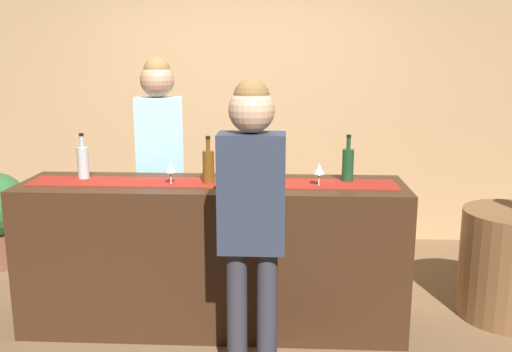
# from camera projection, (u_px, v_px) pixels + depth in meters

# --- Properties ---
(ground_plane) EXTENTS (10.00, 10.00, 0.00)m
(ground_plane) POSITION_uv_depth(u_px,v_px,m) (214.00, 323.00, 3.77)
(ground_plane) COLOR brown
(back_wall) EXTENTS (6.00, 0.12, 2.90)m
(back_wall) POSITION_uv_depth(u_px,v_px,m) (237.00, 88.00, 5.31)
(back_wall) COLOR tan
(back_wall) RESTS_ON ground
(bar_counter) EXTENTS (2.44, 0.60, 0.96)m
(bar_counter) POSITION_uv_depth(u_px,v_px,m) (213.00, 255.00, 3.66)
(bar_counter) COLOR #3D2314
(bar_counter) RESTS_ON ground
(counter_runner_cloth) EXTENTS (2.32, 0.28, 0.01)m
(counter_runner_cloth) POSITION_uv_depth(u_px,v_px,m) (212.00, 183.00, 3.56)
(counter_runner_cloth) COLOR maroon
(counter_runner_cloth) RESTS_ON bar_counter
(wine_bottle_clear) EXTENTS (0.07, 0.07, 0.30)m
(wine_bottle_clear) POSITION_uv_depth(u_px,v_px,m) (83.00, 162.00, 3.65)
(wine_bottle_clear) COLOR #B2C6C1
(wine_bottle_clear) RESTS_ON bar_counter
(wine_bottle_green) EXTENTS (0.07, 0.07, 0.30)m
(wine_bottle_green) POSITION_uv_depth(u_px,v_px,m) (348.00, 164.00, 3.58)
(wine_bottle_green) COLOR #194723
(wine_bottle_green) RESTS_ON bar_counter
(wine_bottle_amber) EXTENTS (0.07, 0.07, 0.30)m
(wine_bottle_amber) POSITION_uv_depth(u_px,v_px,m) (208.00, 166.00, 3.53)
(wine_bottle_amber) COLOR brown
(wine_bottle_amber) RESTS_ON bar_counter
(wine_glass_near_customer) EXTENTS (0.07, 0.07, 0.14)m
(wine_glass_near_customer) POSITION_uv_depth(u_px,v_px,m) (319.00, 170.00, 3.45)
(wine_glass_near_customer) COLOR silver
(wine_glass_near_customer) RESTS_ON bar_counter
(wine_glass_mid_counter) EXTENTS (0.07, 0.07, 0.14)m
(wine_glass_mid_counter) POSITION_uv_depth(u_px,v_px,m) (171.00, 168.00, 3.50)
(wine_glass_mid_counter) COLOR silver
(wine_glass_mid_counter) RESTS_ON bar_counter
(bartender) EXTENTS (0.37, 0.26, 1.74)m
(bartender) POSITION_uv_depth(u_px,v_px,m) (160.00, 149.00, 4.12)
(bartender) COLOR #26262B
(bartender) RESTS_ON ground
(customer_sipping) EXTENTS (0.34, 0.23, 1.65)m
(customer_sipping) POSITION_uv_depth(u_px,v_px,m) (252.00, 205.00, 2.87)
(customer_sipping) COLOR #33333D
(customer_sipping) RESTS_ON ground
(round_side_table) EXTENTS (0.68, 0.68, 0.74)m
(round_side_table) POSITION_uv_depth(u_px,v_px,m) (511.00, 264.00, 3.82)
(round_side_table) COLOR brown
(round_side_table) RESTS_ON ground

